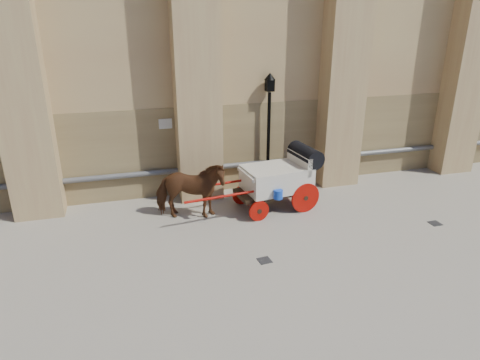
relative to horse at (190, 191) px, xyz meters
name	(u,v)px	position (x,y,z in m)	size (l,w,h in m)	color
ground	(262,244)	(1.59, -2.06, -0.89)	(90.00, 90.00, 0.00)	gray
horse	(190,191)	(0.00, 0.00, 0.00)	(0.96, 2.11, 1.78)	brown
carriage	(281,176)	(2.88, 0.05, 0.15)	(4.53, 1.74, 1.93)	black
street_lamp	(269,129)	(3.02, 1.69, 1.25)	(0.38, 0.38, 4.01)	black
drain_grate_near	(265,260)	(1.37, -2.89, -0.89)	(0.32, 0.32, 0.01)	black
drain_grate_far	(435,223)	(6.89, -2.32, -0.89)	(0.32, 0.32, 0.01)	black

